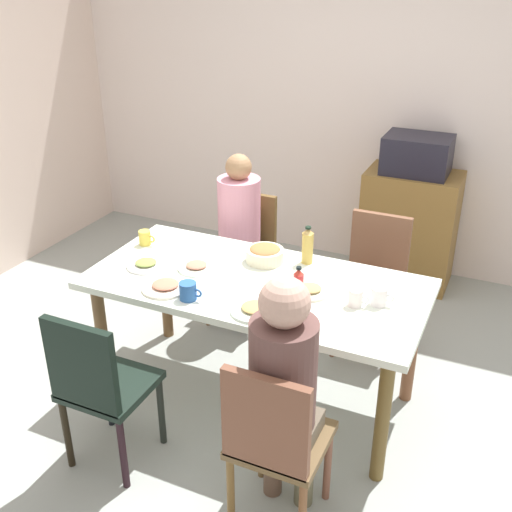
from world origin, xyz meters
TOP-DOWN VIEW (x-y plane):
  - ground_plane at (0.00, 0.00)m, footprint 6.11×6.11m
  - wall_back at (0.00, 2.12)m, footprint 5.33×0.12m
  - dining_table at (0.00, 0.00)m, footprint 1.84×0.88m
  - chair_0 at (0.46, 0.82)m, footprint 0.40×0.40m
  - chair_1 at (-0.46, -0.82)m, footprint 0.40×0.40m
  - chair_2 at (0.46, -0.82)m, footprint 0.40×0.40m
  - person_2 at (0.46, -0.73)m, footprint 0.30×0.30m
  - chair_3 at (-0.46, 0.82)m, footprint 0.40×0.40m
  - person_3 at (-0.46, 0.73)m, footprint 0.30×0.30m
  - plate_0 at (-0.36, -0.01)m, footprint 0.21×0.21m
  - plate_1 at (0.31, 0.00)m, footprint 0.21×0.21m
  - plate_2 at (0.13, -0.30)m, footprint 0.25×0.25m
  - plate_3 at (-0.40, -0.28)m, footprint 0.25×0.25m
  - plate_4 at (-0.64, -0.10)m, footprint 0.22×0.22m
  - bowl_0 at (-0.05, 0.24)m, footprint 0.22×0.22m
  - cup_0 at (0.67, 0.03)m, footprint 0.12×0.08m
  - cup_1 at (-0.23, -0.32)m, footprint 0.13×0.09m
  - cup_2 at (0.57, -0.03)m, footprint 0.11×0.07m
  - cup_3 at (-0.81, 0.15)m, footprint 0.11×0.07m
  - bottle_0 at (0.29, -0.13)m, footprint 0.05×0.05m
  - bottle_1 at (0.17, 0.32)m, footprint 0.07×0.07m
  - side_cabinet at (0.48, 1.82)m, footprint 0.70×0.44m
  - microwave at (0.48, 1.82)m, footprint 0.48×0.36m

SIDE VIEW (x-z plane):
  - ground_plane at x=0.00m, z-range 0.00..0.00m
  - side_cabinet at x=0.48m, z-range 0.00..0.90m
  - chair_0 at x=0.46m, z-range 0.06..0.96m
  - chair_1 at x=-0.46m, z-range 0.06..0.96m
  - chair_2 at x=0.46m, z-range 0.06..0.96m
  - chair_3 at x=-0.46m, z-range 0.06..0.96m
  - dining_table at x=0.00m, z-range 0.30..1.07m
  - person_3 at x=-0.46m, z-range 0.11..1.33m
  - person_2 at x=0.46m, z-range 0.12..1.37m
  - plate_0 at x=-0.36m, z-range 0.77..0.81m
  - plate_1 at x=0.31m, z-range 0.77..0.81m
  - plate_3 at x=-0.40m, z-range 0.77..0.81m
  - plate_2 at x=0.13m, z-range 0.77..0.81m
  - plate_4 at x=-0.64m, z-range 0.77..0.81m
  - cup_3 at x=-0.81m, z-range 0.77..0.86m
  - cup_2 at x=0.57m, z-range 0.77..0.86m
  - cup_1 at x=-0.23m, z-range 0.77..0.87m
  - bowl_0 at x=-0.05m, z-range 0.77..0.87m
  - cup_0 at x=0.67m, z-range 0.77..0.87m
  - bottle_0 at x=0.29m, z-range 0.77..0.97m
  - bottle_1 at x=0.17m, z-range 0.77..0.99m
  - microwave at x=0.48m, z-range 0.90..1.18m
  - wall_back at x=0.00m, z-range 0.00..2.60m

